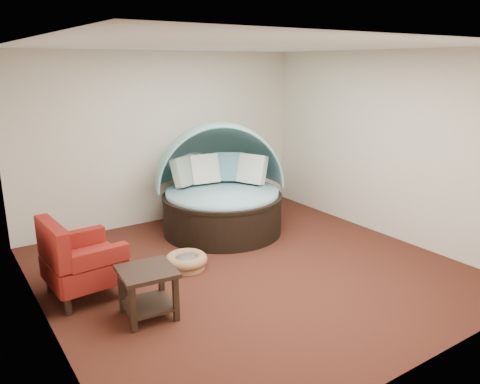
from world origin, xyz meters
TOP-DOWN VIEW (x-y plane):
  - floor at (0.00, 0.00)m, footprint 5.00×5.00m
  - wall_back at (0.00, 2.50)m, footprint 5.00×0.00m
  - wall_front at (0.00, -2.50)m, footprint 5.00×0.00m
  - wall_left at (-2.50, 0.00)m, footprint 0.00×5.00m
  - wall_right at (2.50, 0.00)m, footprint 0.00×5.00m
  - ceiling at (0.00, 0.00)m, footprint 5.00×5.00m
  - canopy_daybed at (0.49, 1.50)m, footprint 2.48×2.45m
  - pet_basket at (-0.68, 0.49)m, footprint 0.63×0.63m
  - red_armchair at (-2.04, 0.48)m, footprint 0.87×0.87m
  - side_table at (-1.57, -0.36)m, footprint 0.61×0.61m

SIDE VIEW (x-z plane):
  - floor at x=0.00m, z-range 0.00..0.00m
  - pet_basket at x=-0.68m, z-range 0.00..0.20m
  - side_table at x=-1.57m, z-range 0.08..0.62m
  - red_armchair at x=-2.04m, z-range -0.04..0.92m
  - canopy_daybed at x=0.49m, z-range -0.06..1.66m
  - wall_back at x=0.00m, z-range -1.10..3.90m
  - wall_front at x=0.00m, z-range -1.10..3.90m
  - wall_left at x=-2.50m, z-range -1.10..3.90m
  - wall_right at x=2.50m, z-range -1.10..3.90m
  - ceiling at x=0.00m, z-range 2.80..2.80m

